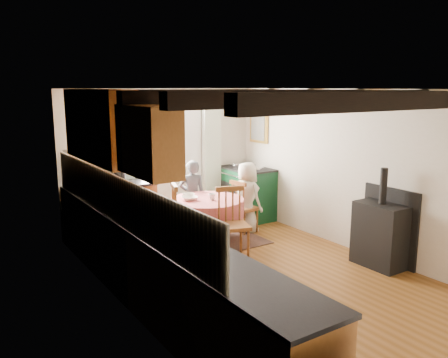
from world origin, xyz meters
TOP-DOWN VIEW (x-y plane):
  - floor at (0.00, 0.00)m, footprint 3.60×5.50m
  - ceiling at (0.00, 0.00)m, footprint 3.60×5.50m
  - wall_back at (0.00, 2.75)m, footprint 3.60×0.00m
  - wall_left at (-1.80, 0.00)m, footprint 0.00×5.50m
  - wall_right at (1.80, 0.00)m, footprint 0.00×5.50m
  - beam_a at (0.00, -2.00)m, footprint 3.60×0.16m
  - beam_b at (0.00, -1.00)m, footprint 3.60×0.16m
  - beam_c at (0.00, 0.00)m, footprint 3.60×0.16m
  - beam_d at (0.00, 1.00)m, footprint 3.60×0.16m
  - beam_e at (0.00, 2.00)m, footprint 3.60×0.16m
  - splash_left at (-1.78, 0.30)m, footprint 0.02×4.50m
  - splash_back at (-1.00, 2.73)m, footprint 1.40×0.02m
  - base_cabinet_left at (-1.50, 0.00)m, footprint 0.60×5.30m
  - base_cabinet_back at (-1.05, 2.45)m, footprint 1.30×0.60m
  - worktop_left at (-1.48, 0.00)m, footprint 0.64×5.30m
  - worktop_back at (-1.05, 2.43)m, footprint 1.30×0.64m
  - wall_cabinet_glass at (-1.63, 1.20)m, footprint 0.34×1.80m
  - wall_cabinet_solid at (-1.63, -0.30)m, footprint 0.34×0.90m
  - window_frame at (0.10, 2.73)m, footprint 1.34×0.03m
  - window_pane at (0.10, 2.74)m, footprint 1.20×0.01m
  - curtain_left at (-0.75, 2.65)m, footprint 0.35×0.10m
  - curtain_right at (0.95, 2.65)m, footprint 0.35×0.10m
  - curtain_rod at (0.10, 2.65)m, footprint 2.00×0.03m
  - wall_picture at (1.77, 2.30)m, footprint 0.04×0.50m
  - wall_plate at (1.05, 2.72)m, footprint 0.30×0.02m
  - rug at (0.14, 1.50)m, footprint 1.68×1.31m
  - dining_table at (0.14, 1.50)m, footprint 1.16×1.16m
  - chair_near at (0.08, 0.69)m, footprint 0.56×0.57m
  - chair_left at (-0.68, 1.41)m, footprint 0.59×0.58m
  - chair_right at (0.93, 1.58)m, footprint 0.45×0.44m
  - aga_range at (1.47, 2.27)m, footprint 0.69×1.07m
  - cast_iron_stove at (1.58, -0.67)m, footprint 0.41×0.68m
  - child_far at (0.23, 2.13)m, footprint 0.51×0.41m
  - child_right at (0.99, 1.59)m, footprint 0.47×0.64m
  - bowl_a at (-0.12, 1.58)m, footprint 0.27×0.27m
  - bowl_b at (-0.04, 1.77)m, footprint 0.25×0.25m
  - cup at (0.18, 1.41)m, footprint 0.15×0.15m
  - canister_tall at (-1.28, 2.44)m, footprint 0.15×0.15m
  - canister_wide at (-0.92, 2.47)m, footprint 0.16×0.16m
  - canister_slim at (-0.88, 2.40)m, footprint 0.09×0.09m

SIDE VIEW (x-z plane):
  - floor at x=0.00m, z-range 0.00..0.00m
  - rug at x=0.14m, z-range 0.00..0.01m
  - dining_table at x=0.14m, z-range 0.00..0.70m
  - base_cabinet_left at x=-1.50m, z-range 0.00..0.88m
  - base_cabinet_back at x=-1.05m, z-range 0.00..0.88m
  - chair_right at x=0.93m, z-range 0.00..0.90m
  - aga_range at x=1.47m, z-range 0.00..0.98m
  - chair_near at x=0.08m, z-range 0.00..1.02m
  - chair_left at x=-0.68m, z-range 0.00..1.05m
  - child_right at x=0.99m, z-range 0.00..1.19m
  - child_far at x=0.23m, z-range 0.00..1.22m
  - cast_iron_stove at x=1.58m, z-range 0.00..1.37m
  - bowl_a at x=-0.12m, z-range 0.70..0.76m
  - bowl_b at x=-0.04m, z-range 0.70..0.76m
  - cup at x=0.18m, z-range 0.70..0.80m
  - worktop_left at x=-1.48m, z-range 0.88..0.92m
  - worktop_back at x=-1.05m, z-range 0.88..0.92m
  - canister_wide at x=-0.92m, z-range 0.92..1.10m
  - canister_slim at x=-0.88m, z-range 0.92..1.17m
  - canister_tall at x=-1.28m, z-range 0.92..1.17m
  - curtain_left at x=-0.75m, z-range 0.05..2.15m
  - curtain_right at x=0.95m, z-range 0.05..2.15m
  - wall_back at x=0.00m, z-range 0.00..2.40m
  - wall_left at x=-1.80m, z-range 0.00..2.40m
  - wall_right at x=1.80m, z-range 0.00..2.40m
  - splash_left at x=-1.78m, z-range 0.92..1.48m
  - splash_back at x=-1.00m, z-range 0.92..1.48m
  - window_frame at x=0.10m, z-range 0.83..2.37m
  - window_pane at x=0.10m, z-range 0.90..2.30m
  - wall_picture at x=1.77m, z-range 1.40..2.00m
  - wall_plate at x=1.05m, z-range 1.55..1.85m
  - wall_cabinet_solid at x=-1.63m, z-range 1.55..2.25m
  - wall_cabinet_glass at x=-1.63m, z-range 1.50..2.40m
  - curtain_rod at x=0.10m, z-range 2.19..2.22m
  - beam_a at x=0.00m, z-range 2.23..2.39m
  - beam_b at x=0.00m, z-range 2.23..2.39m
  - beam_c at x=0.00m, z-range 2.23..2.39m
  - beam_d at x=0.00m, z-range 2.23..2.39m
  - beam_e at x=0.00m, z-range 2.23..2.39m
  - ceiling at x=0.00m, z-range 2.40..2.40m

